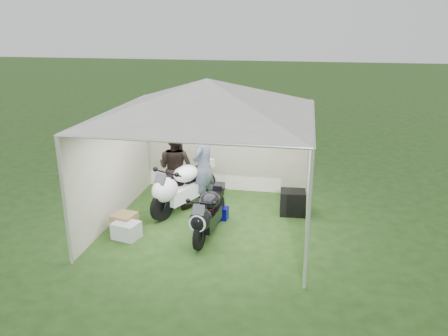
{
  "coord_description": "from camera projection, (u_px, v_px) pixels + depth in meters",
  "views": [
    {
      "loc": [
        1.86,
        -8.09,
        4.01
      ],
      "look_at": [
        0.26,
        0.35,
        1.12
      ],
      "focal_mm": 35.0,
      "sensor_mm": 36.0,
      "label": 1
    }
  ],
  "objects": [
    {
      "name": "ground",
      "position": [
        209.0,
        223.0,
        9.14
      ],
      "size": [
        80.0,
        80.0,
        0.0
      ],
      "primitive_type": "plane",
      "color": "#214014",
      "rests_on": "ground"
    },
    {
      "name": "canopy_tent",
      "position": [
        207.0,
        101.0,
        8.35
      ],
      "size": [
        5.66,
        5.66,
        3.0
      ],
      "color": "silver",
      "rests_on": "ground"
    },
    {
      "name": "motorcycle_white",
      "position": [
        181.0,
        186.0,
        9.59
      ],
      "size": [
        1.12,
        1.99,
        1.04
      ],
      "rotation": [
        0.0,
        0.0,
        -0.42
      ],
      "color": "black",
      "rests_on": "ground"
    },
    {
      "name": "motorcycle_black",
      "position": [
        208.0,
        213.0,
        8.44
      ],
      "size": [
        0.49,
        1.81,
        0.89
      ],
      "rotation": [
        0.0,
        0.0,
        -0.08
      ],
      "color": "black",
      "rests_on": "ground"
    },
    {
      "name": "paddock_stand",
      "position": [
        219.0,
        213.0,
        9.31
      ],
      "size": [
        0.38,
        0.25,
        0.27
      ],
      "primitive_type": "cube",
      "rotation": [
        0.0,
        0.0,
        -0.08
      ],
      "color": "#0A08A9",
      "rests_on": "ground"
    },
    {
      "name": "person_dark_jacket",
      "position": [
        176.0,
        168.0,
        9.78
      ],
      "size": [
        1.03,
        0.91,
        1.78
      ],
      "primitive_type": "imported",
      "rotation": [
        0.0,
        0.0,
        2.82
      ],
      "color": "black",
      "rests_on": "ground"
    },
    {
      "name": "person_blue_jacket",
      "position": [
        204.0,
        166.0,
        9.86
      ],
      "size": [
        0.64,
        0.78,
        1.82
      ],
      "primitive_type": "imported",
      "rotation": [
        0.0,
        0.0,
        -1.93
      ],
      "color": "slate",
      "rests_on": "ground"
    },
    {
      "name": "equipment_box",
      "position": [
        293.0,
        202.0,
        9.5
      ],
      "size": [
        0.57,
        0.46,
        0.54
      ],
      "primitive_type": "cube",
      "rotation": [
        0.0,
        0.0,
        0.06
      ],
      "color": "black",
      "rests_on": "ground"
    },
    {
      "name": "crate_0",
      "position": [
        126.0,
        230.0,
        8.48
      ],
      "size": [
        0.56,
        0.48,
        0.32
      ],
      "primitive_type": "cube",
      "rotation": [
        0.0,
        0.0,
        -0.24
      ],
      "color": "silver",
      "rests_on": "ground"
    },
    {
      "name": "crate_1",
      "position": [
        125.0,
        223.0,
        8.74
      ],
      "size": [
        0.49,
        0.49,
        0.37
      ],
      "primitive_type": "cube",
      "rotation": [
        0.0,
        0.0,
        -0.18
      ],
      "color": "olive",
      "rests_on": "ground"
    }
  ]
}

